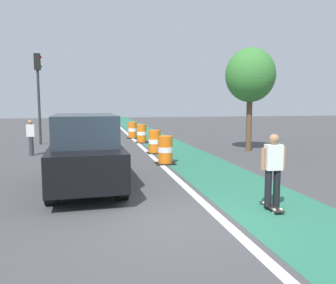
% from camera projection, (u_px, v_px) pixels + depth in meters
% --- Properties ---
extents(ground_plane, '(100.00, 100.00, 0.00)m').
position_uv_depth(ground_plane, '(176.00, 220.00, 6.87)').
color(ground_plane, '#424244').
extents(bike_lane_strip, '(2.50, 80.00, 0.01)m').
position_uv_depth(bike_lane_strip, '(167.00, 145.00, 19.03)').
color(bike_lane_strip, '#286B51').
rests_on(bike_lane_strip, ground).
extents(lane_divider_stripe, '(0.20, 80.00, 0.01)m').
position_uv_depth(lane_divider_stripe, '(141.00, 146.00, 18.71)').
color(lane_divider_stripe, silver).
rests_on(lane_divider_stripe, ground).
extents(skateboarder_on_lane, '(0.57, 0.81, 1.69)m').
position_uv_depth(skateboarder_on_lane, '(273.00, 169.00, 7.43)').
color(skateboarder_on_lane, black).
rests_on(skateboarder_on_lane, ground).
extents(parked_suv_nearest, '(2.06, 4.67, 2.04)m').
position_uv_depth(parked_suv_nearest, '(86.00, 151.00, 9.39)').
color(parked_suv_nearest, black).
rests_on(parked_suv_nearest, ground).
extents(traffic_barrel_front, '(0.73, 0.73, 1.09)m').
position_uv_depth(traffic_barrel_front, '(165.00, 150.00, 13.15)').
color(traffic_barrel_front, orange).
rests_on(traffic_barrel_front, ground).
extents(traffic_barrel_mid, '(0.73, 0.73, 1.09)m').
position_uv_depth(traffic_barrel_mid, '(155.00, 142.00, 15.94)').
color(traffic_barrel_mid, orange).
rests_on(traffic_barrel_mid, ground).
extents(traffic_barrel_back, '(0.73, 0.73, 1.09)m').
position_uv_depth(traffic_barrel_back, '(142.00, 134.00, 20.18)').
color(traffic_barrel_back, orange).
rests_on(traffic_barrel_back, ground).
extents(traffic_barrel_far, '(0.73, 0.73, 1.09)m').
position_uv_depth(traffic_barrel_far, '(132.00, 130.00, 22.85)').
color(traffic_barrel_far, orange).
rests_on(traffic_barrel_far, ground).
extents(traffic_light_corner, '(0.41, 0.32, 5.10)m').
position_uv_depth(traffic_light_corner, '(38.00, 83.00, 19.09)').
color(traffic_light_corner, '#2D2D2D').
rests_on(traffic_light_corner, ground).
extents(pedestrian_crossing, '(0.34, 0.20, 1.61)m').
position_uv_depth(pedestrian_crossing, '(31.00, 137.00, 15.20)').
color(pedestrian_crossing, '#33333D').
rests_on(pedestrian_crossing, ground).
extents(street_tree_sidewalk, '(2.40, 2.40, 5.00)m').
position_uv_depth(street_tree_sidewalk, '(250.00, 76.00, 16.41)').
color(street_tree_sidewalk, brown).
rests_on(street_tree_sidewalk, ground).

